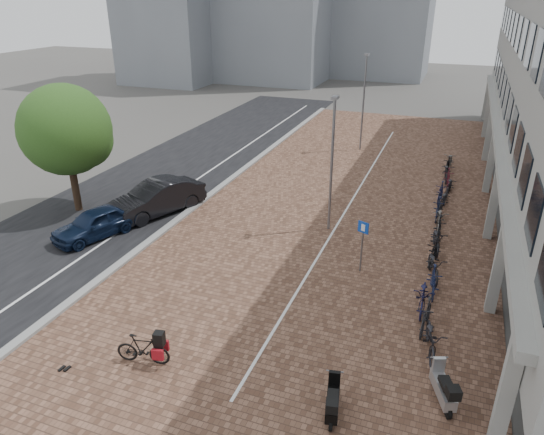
{
  "coord_description": "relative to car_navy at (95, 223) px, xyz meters",
  "views": [
    {
      "loc": [
        6.83,
        -12.14,
        10.15
      ],
      "look_at": [
        0.0,
        6.0,
        1.3
      ],
      "focal_mm": 33.04,
      "sensor_mm": 36.0,
      "label": 1
    }
  ],
  "objects": [
    {
      "name": "parking_line",
      "position": [
        9.87,
        8.04,
        -0.63
      ],
      "size": [
        0.1,
        30.0,
        0.0
      ],
      "primitive_type": "cube",
      "color": "white",
      "rests_on": "plaza_brick"
    },
    {
      "name": "shoes",
      "position": [
        4.78,
        -7.55,
        -0.62
      ],
      "size": [
        0.33,
        0.29,
        0.08
      ],
      "primitive_type": null,
      "rotation": [
        0.0,
        0.0,
        -0.1
      ],
      "color": "black",
      "rests_on": "ground"
    },
    {
      "name": "car_navy",
      "position": [
        0.0,
        0.0,
        0.0
      ],
      "size": [
        2.84,
        4.18,
        1.32
      ],
      "primitive_type": "imported",
      "rotation": [
        0.0,
        0.0,
        -0.36
      ],
      "color": "black",
      "rests_on": "ground"
    },
    {
      "name": "bike_row",
      "position": [
        14.41,
        6.24,
        -0.14
      ],
      "size": [
        1.34,
        20.44,
        1.05
      ],
      "color": "black",
      "rests_on": "ground"
    },
    {
      "name": "street_asphalt",
      "position": [
        -1.33,
        8.04,
        -0.66
      ],
      "size": [
        8.0,
        50.0,
        0.03
      ],
      "primitive_type": "cube",
      "color": "black",
      "rests_on": "ground"
    },
    {
      "name": "scooter_front",
      "position": [
        15.17,
        -4.93,
        -0.13
      ],
      "size": [
        1.01,
        1.63,
        1.07
      ],
      "primitive_type": null,
      "rotation": [
        0.0,
        0.0,
        0.36
      ],
      "color": "#A5A6AA",
      "rests_on": "ground"
    },
    {
      "name": "parking_sign",
      "position": [
        11.73,
        1.1,
        0.77
      ],
      "size": [
        0.43,
        0.21,
        2.18
      ],
      "rotation": [
        0.0,
        0.0,
        -0.39
      ],
      "color": "slate",
      "rests_on": "ground"
    },
    {
      "name": "car_dark",
      "position": [
        1.17,
        3.18,
        0.15
      ],
      "size": [
        3.5,
        5.22,
        1.63
      ],
      "primitive_type": "imported",
      "rotation": [
        0.0,
        0.0,
        -0.4
      ],
      "color": "black",
      "rests_on": "ground"
    },
    {
      "name": "curb",
      "position": [
        2.57,
        8.04,
        -0.59
      ],
      "size": [
        0.35,
        42.0,
        0.14
      ],
      "primitive_type": "cube",
      "color": "gray",
      "rests_on": "ground"
    },
    {
      "name": "hero_bike",
      "position": [
        6.78,
        -6.41,
        -0.15
      ],
      "size": [
        1.7,
        0.77,
        1.16
      ],
      "rotation": [
        0.0,
        0.0,
        1.76
      ],
      "color": "black",
      "rests_on": "ground"
    },
    {
      "name": "plaza_brick",
      "position": [
        9.67,
        8.04,
        -0.65
      ],
      "size": [
        14.5,
        42.0,
        0.04
      ],
      "primitive_type": "cube",
      "color": "brown",
      "rests_on": "ground"
    },
    {
      "name": "lane_line",
      "position": [
        0.67,
        8.04,
        -0.64
      ],
      "size": [
        0.12,
        44.0,
        0.0
      ],
      "primitive_type": "cube",
      "color": "white",
      "rests_on": "street_asphalt"
    },
    {
      "name": "ground",
      "position": [
        7.67,
        -3.96,
        -0.66
      ],
      "size": [
        140.0,
        140.0,
        0.0
      ],
      "primitive_type": "plane",
      "color": "#474442",
      "rests_on": "ground"
    },
    {
      "name": "lamp_far",
      "position": [
        8.38,
        17.5,
        2.51
      ],
      "size": [
        0.12,
        0.12,
        6.35
      ],
      "primitive_type": "cylinder",
      "color": "slate",
      "rests_on": "ground"
    },
    {
      "name": "street_tree",
      "position": [
        -2.71,
        2.27,
        3.33
      ],
      "size": [
        4.32,
        4.32,
        6.28
      ],
      "color": "#382619",
      "rests_on": "ground"
    },
    {
      "name": "scooter_mid",
      "position": [
        12.52,
        -6.39,
        -0.16
      ],
      "size": [
        0.72,
        1.52,
        1.0
      ],
      "primitive_type": null,
      "rotation": [
        0.0,
        0.0,
        0.19
      ],
      "color": "black",
      "rests_on": "ground"
    },
    {
      "name": "lamp_near",
      "position": [
        9.58,
        4.4,
        2.37
      ],
      "size": [
        0.12,
        0.12,
        6.07
      ],
      "primitive_type": "cylinder",
      "color": "gray",
      "rests_on": "ground"
    }
  ]
}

